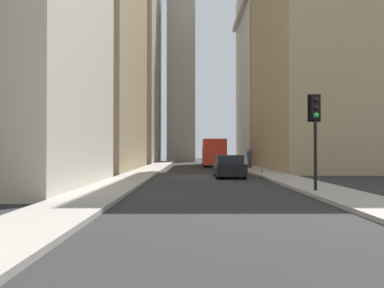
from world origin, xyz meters
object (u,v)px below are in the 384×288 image
Objects in this scene: sedan_black at (229,167)px; pedestrian at (250,157)px; discarded_bottle at (262,171)px; delivery_truck at (214,153)px; traffic_light_foreground at (315,119)px.

pedestrian is (12.22, -2.90, 0.45)m from sedan_black.
sedan_black is 15.93× the size of discarded_bottle.
delivery_truck is at bearing 9.46° from discarded_bottle.
delivery_truck reaches higher than sedan_black.
pedestrian is at bearing -13.35° from sedan_black.
traffic_light_foreground is 2.14× the size of pedestrian.
delivery_truck is at bearing -0.00° from sedan_black.
sedan_black is at bearing 166.65° from pedestrian.
delivery_truck reaches higher than pedestrian.
delivery_truck is at bearing 4.93° from traffic_light_foreground.
delivery_truck is at bearing 24.37° from pedestrian.
pedestrian is at bearing -155.63° from delivery_truck.
delivery_truck is 15.60m from discarded_bottle.
delivery_truck is 1.50× the size of sedan_black.
delivery_truck is 7.04m from pedestrian.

